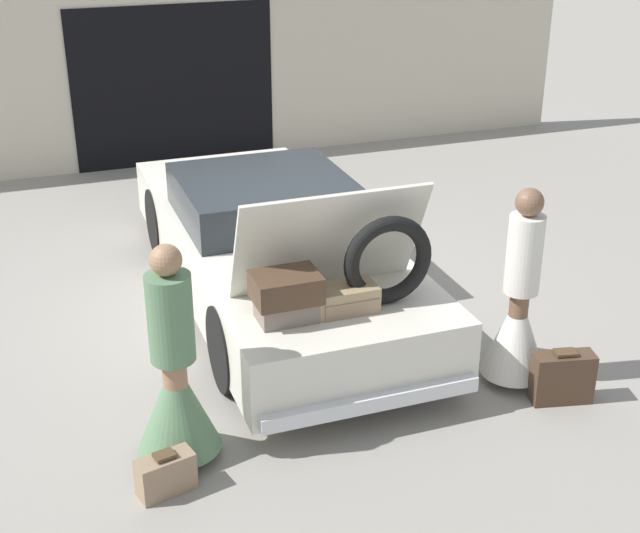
% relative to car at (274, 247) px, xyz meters
% --- Properties ---
extents(ground_plane, '(40.00, 40.00, 0.00)m').
position_rel_car_xyz_m(ground_plane, '(0.00, 0.02, -0.55)').
color(ground_plane, gray).
extents(garage_wall_back, '(12.00, 0.14, 2.80)m').
position_rel_car_xyz_m(garage_wall_back, '(0.00, 4.70, 0.84)').
color(garage_wall_back, beige).
rests_on(garage_wall_back, ground_plane).
extents(car, '(1.86, 4.93, 1.68)m').
position_rel_car_xyz_m(car, '(0.00, 0.00, 0.00)').
color(car, silver).
rests_on(car, ground_plane).
extents(person_left, '(0.60, 0.60, 1.66)m').
position_rel_car_xyz_m(person_left, '(-1.40, -2.21, 0.04)').
color(person_left, '#997051').
rests_on(person_left, ground_plane).
extents(person_right, '(0.53, 0.53, 1.68)m').
position_rel_car_xyz_m(person_right, '(1.40, -2.12, 0.06)').
color(person_right, brown).
rests_on(person_right, ground_plane).
extents(suitcase_beside_left_person, '(0.42, 0.26, 0.31)m').
position_rel_car_xyz_m(suitcase_beside_left_person, '(-1.57, -2.58, -0.41)').
color(suitcase_beside_left_person, '#8C7259').
rests_on(suitcase_beside_left_person, ground_plane).
extents(suitcase_beside_right_person, '(0.51, 0.29, 0.45)m').
position_rel_car_xyz_m(suitcase_beside_right_person, '(1.60, -2.52, -0.34)').
color(suitcase_beside_right_person, '#473323').
rests_on(suitcase_beside_right_person, ground_plane).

